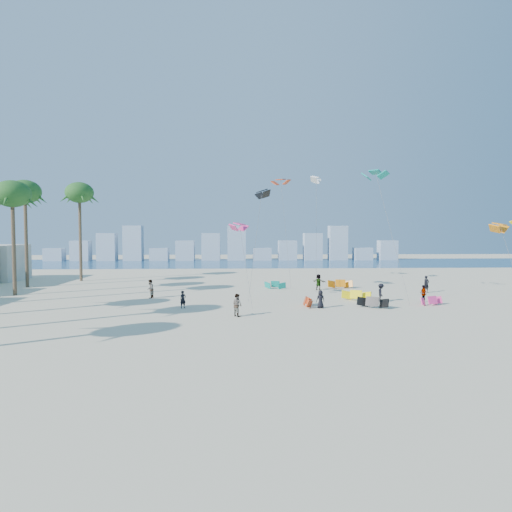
{
  "coord_description": "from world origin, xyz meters",
  "views": [
    {
      "loc": [
        1.07,
        -24.88,
        6.64
      ],
      "look_at": [
        3.0,
        16.0,
        4.5
      ],
      "focal_mm": 30.92,
      "sensor_mm": 36.0,
      "label": 1
    }
  ],
  "objects": [
    {
      "name": "grounded_kites",
      "position": [
        12.18,
        19.44,
        0.44
      ],
      "size": [
        16.12,
        16.09,
        0.96
      ],
      "color": "#B73612",
      "rests_on": "ground"
    },
    {
      "name": "kitesurfer_near",
      "position": [
        -3.56,
        14.02,
        0.77
      ],
      "size": [
        0.67,
        0.62,
        1.55
      ],
      "primitive_type": "imported",
      "rotation": [
        0.0,
        0.0,
        0.6
      ],
      "color": "black",
      "rests_on": "ground"
    },
    {
      "name": "kitesurfer_mid",
      "position": [
        1.21,
        10.0,
        0.9
      ],
      "size": [
        1.09,
        1.11,
        1.81
      ],
      "primitive_type": "imported",
      "rotation": [
        0.0,
        0.0,
        2.29
      ],
      "color": "gray",
      "rests_on": "ground"
    },
    {
      "name": "distant_skyline",
      "position": [
        -1.19,
        82.0,
        3.09
      ],
      "size": [
        85.0,
        3.0,
        8.4
      ],
      "color": "#9EADBF",
      "rests_on": "ground"
    },
    {
      "name": "ground",
      "position": [
        0.0,
        0.0,
        0.0
      ],
      "size": [
        220.0,
        220.0,
        0.0
      ],
      "primitive_type": "plane",
      "color": "beige",
      "rests_on": "ground"
    },
    {
      "name": "kitesurfers_far",
      "position": [
        9.74,
        20.19,
        0.9
      ],
      "size": [
        30.74,
        13.32,
        1.9
      ],
      "color": "black",
      "rests_on": "ground"
    },
    {
      "name": "flying_kites",
      "position": [
        16.24,
        21.8,
        10.14
      ],
      "size": [
        34.18,
        25.41,
        14.29
      ],
      "color": "#FC388C",
      "rests_on": "ground"
    },
    {
      "name": "ocean",
      "position": [
        0.0,
        72.0,
        0.01
      ],
      "size": [
        220.0,
        220.0,
        0.0
      ],
      "primitive_type": "plane",
      "color": "navy",
      "rests_on": "ground"
    }
  ]
}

